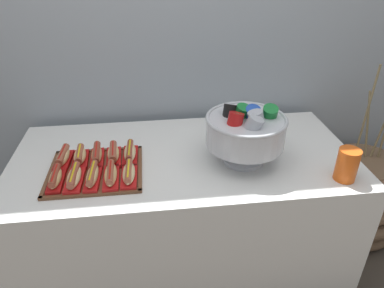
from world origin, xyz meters
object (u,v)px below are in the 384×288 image
Objects in this scene: hot_dog_4 at (129,174)px; hot_dog_8 at (113,154)px; floor_vase at (357,196)px; hot_dog_6 at (80,156)px; serving_tray at (96,171)px; hot_dog_0 at (55,179)px; hot_dog_3 at (111,175)px; hot_dog_7 at (97,155)px; cup_stack at (347,165)px; hot_dog_5 at (63,157)px; punch_bowl at (246,130)px; hot_dog_1 at (74,178)px; hot_dog_9 at (130,153)px; hot_dog_2 at (93,176)px; buffet_table at (184,212)px.

hot_dog_8 is (-0.07, 0.17, 0.00)m from hot_dog_4.
floor_vase reaches higher than hot_dog_6.
floor_vase is 2.66× the size of serving_tray.
floor_vase is 6.70× the size of hot_dog_0.
hot_dog_0 reaches higher than hot_dog_3.
cup_stack is at bearing -14.19° from hot_dog_7.
hot_dog_0 is 0.17m from hot_dog_5.
hot_dog_4 is 0.54m from punch_bowl.
punch_bowl reaches higher than hot_dog_0.
hot_dog_3 is 0.99m from cup_stack.
hot_dog_9 is (0.23, 0.16, 0.00)m from hot_dog_1.
punch_bowl is at bearing -162.12° from floor_vase.
hot_dog_7 is (0.00, 0.08, 0.03)m from serving_tray.
floor_vase is at bearing 7.04° from hot_dog_6.
hot_dog_5 and hot_dog_7 have the same top height.
floor_vase is 1.50m from hot_dog_4.
cup_stack is at bearing -5.56° from hot_dog_2.
hot_dog_0 is 0.83m from punch_bowl.
hot_dog_0 is 0.22m from hot_dog_7.
hot_dog_6 is 0.89× the size of hot_dog_9.
hot_dog_0 is 0.28m from hot_dog_8.
hot_dog_5 is 0.08m from hot_dog_6.
hot_dog_9 is (0.00, 0.16, 0.00)m from hot_dog_4.
hot_dog_9 reaches higher than hot_dog_0.
hot_dog_0 is at bearing -151.37° from hot_dog_9.
hot_dog_8 is at bearing -0.18° from hot_dog_7.
hot_dog_2 is (0.07, -0.00, 0.00)m from hot_dog_1.
hot_dog_1 is (0.07, -0.00, -0.00)m from hot_dog_0.
hot_dog_5 is at bearing 114.27° from hot_dog_1.
hot_dog_5 is at bearing -173.28° from floor_vase.
hot_dog_2 is at bearing -90.18° from serving_tray.
hot_dog_1 is 1.05× the size of hot_dog_7.
hot_dog_9 is (-1.36, -0.20, 0.53)m from floor_vase.
hot_dog_4 is at bearing -90.18° from hot_dog_9.
hot_dog_4 is 1.11× the size of hot_dog_6.
hot_dog_6 is at bearing 89.82° from hot_dog_1.
floor_vase is at bearing 7.40° from hot_dog_7.
hot_dog_5 reaches higher than hot_dog_3.
buffet_table is 8.84× the size of hot_dog_2.
hot_dog_7 is at bearing 89.82° from serving_tray.
hot_dog_8 reaches higher than hot_dog_2.
hot_dog_7 is (-0.15, 0.17, 0.00)m from hot_dog_4.
cup_stack is (-0.44, -0.46, 0.57)m from floor_vase.
hot_dog_6 is at bearing 114.27° from hot_dog_2.
hot_dog_8 is (0.15, -0.00, 0.00)m from hot_dog_6.
hot_dog_7 reaches higher than buffet_table.
cup_stack reaches higher than hot_dog_2.
serving_tray is 0.12m from hot_dog_1.
hot_dog_0 is 0.08m from hot_dog_1.
hot_dog_9 is (0.30, -0.00, -0.00)m from hot_dog_5.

